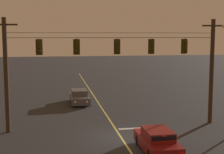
{
  "coord_description": "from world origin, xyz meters",
  "views": [
    {
      "loc": [
        -4.31,
        -21.24,
        6.82
      ],
      "look_at": [
        0.0,
        3.57,
        3.68
      ],
      "focal_mm": 53.1,
      "sensor_mm": 36.0,
      "label": 1
    }
  ],
  "objects_px": {
    "traffic_light_right_inner": "(152,46)",
    "traffic_light_leftmost": "(39,47)",
    "car_waiting_near_lane": "(157,141)",
    "traffic_light_rightmost": "(185,46)",
    "traffic_light_left_inner": "(77,47)",
    "traffic_light_centre": "(117,47)",
    "car_oncoming_lead": "(79,97)"
  },
  "relations": [
    {
      "from": "traffic_light_rightmost",
      "to": "traffic_light_centre",
      "type": "bearing_deg",
      "value": 180.0
    },
    {
      "from": "car_waiting_near_lane",
      "to": "traffic_light_left_inner",
      "type": "bearing_deg",
      "value": 127.07
    },
    {
      "from": "traffic_light_rightmost",
      "to": "car_waiting_near_lane",
      "type": "distance_m",
      "value": 8.73
    },
    {
      "from": "traffic_light_leftmost",
      "to": "car_waiting_near_lane",
      "type": "distance_m",
      "value": 10.44
    },
    {
      "from": "car_oncoming_lead",
      "to": "traffic_light_left_inner",
      "type": "bearing_deg",
      "value": -95.06
    },
    {
      "from": "traffic_light_right_inner",
      "to": "traffic_light_leftmost",
      "type": "bearing_deg",
      "value": 180.0
    },
    {
      "from": "traffic_light_centre",
      "to": "traffic_light_right_inner",
      "type": "bearing_deg",
      "value": 0.0
    },
    {
      "from": "traffic_light_right_inner",
      "to": "traffic_light_rightmost",
      "type": "relative_size",
      "value": 1.0
    },
    {
      "from": "traffic_light_right_inner",
      "to": "car_waiting_near_lane",
      "type": "relative_size",
      "value": 0.28
    },
    {
      "from": "traffic_light_left_inner",
      "to": "traffic_light_rightmost",
      "type": "height_order",
      "value": "same"
    },
    {
      "from": "traffic_light_left_inner",
      "to": "traffic_light_right_inner",
      "type": "bearing_deg",
      "value": 0.0
    },
    {
      "from": "traffic_light_rightmost",
      "to": "car_oncoming_lead",
      "type": "xyz_separation_m",
      "value": [
        -7.34,
        9.33,
        -5.38
      ]
    },
    {
      "from": "traffic_light_leftmost",
      "to": "traffic_light_right_inner",
      "type": "distance_m",
      "value": 8.21
    },
    {
      "from": "traffic_light_leftmost",
      "to": "car_waiting_near_lane",
      "type": "xyz_separation_m",
      "value": [
        6.92,
        -5.67,
        -5.38
      ]
    },
    {
      "from": "traffic_light_rightmost",
      "to": "car_waiting_near_lane",
      "type": "relative_size",
      "value": 0.28
    },
    {
      "from": "traffic_light_rightmost",
      "to": "car_oncoming_lead",
      "type": "height_order",
      "value": "traffic_light_rightmost"
    },
    {
      "from": "traffic_light_rightmost",
      "to": "car_waiting_near_lane",
      "type": "xyz_separation_m",
      "value": [
        -3.89,
        -5.67,
        -5.38
      ]
    },
    {
      "from": "traffic_light_centre",
      "to": "traffic_light_rightmost",
      "type": "bearing_deg",
      "value": 0.0
    },
    {
      "from": "traffic_light_centre",
      "to": "traffic_light_right_inner",
      "type": "distance_m",
      "value": 2.61
    },
    {
      "from": "traffic_light_left_inner",
      "to": "car_waiting_near_lane",
      "type": "xyz_separation_m",
      "value": [
        4.28,
        -5.67,
        -5.38
      ]
    },
    {
      "from": "traffic_light_centre",
      "to": "traffic_light_right_inner",
      "type": "xyz_separation_m",
      "value": [
        2.61,
        0.0,
        0.0
      ]
    },
    {
      "from": "traffic_light_right_inner",
      "to": "car_oncoming_lead",
      "type": "bearing_deg",
      "value": 116.97
    },
    {
      "from": "traffic_light_left_inner",
      "to": "traffic_light_centre",
      "type": "xyz_separation_m",
      "value": [
        2.97,
        0.0,
        0.0
      ]
    },
    {
      "from": "traffic_light_right_inner",
      "to": "traffic_light_rightmost",
      "type": "xyz_separation_m",
      "value": [
        2.59,
        0.0,
        0.0
      ]
    },
    {
      "from": "traffic_light_left_inner",
      "to": "car_oncoming_lead",
      "type": "bearing_deg",
      "value": 84.94
    },
    {
      "from": "traffic_light_leftmost",
      "to": "traffic_light_left_inner",
      "type": "relative_size",
      "value": 1.0
    },
    {
      "from": "traffic_light_centre",
      "to": "traffic_light_rightmost",
      "type": "height_order",
      "value": "same"
    },
    {
      "from": "traffic_light_right_inner",
      "to": "car_oncoming_lead",
      "type": "distance_m",
      "value": 11.77
    },
    {
      "from": "traffic_light_right_inner",
      "to": "car_waiting_near_lane",
      "type": "height_order",
      "value": "traffic_light_right_inner"
    },
    {
      "from": "traffic_light_right_inner",
      "to": "car_waiting_near_lane",
      "type": "xyz_separation_m",
      "value": [
        -1.29,
        -5.67,
        -5.38
      ]
    },
    {
      "from": "traffic_light_leftmost",
      "to": "traffic_light_left_inner",
      "type": "xyz_separation_m",
      "value": [
        2.64,
        0.0,
        0.0
      ]
    },
    {
      "from": "traffic_light_leftmost",
      "to": "traffic_light_centre",
      "type": "relative_size",
      "value": 1.0
    }
  ]
}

